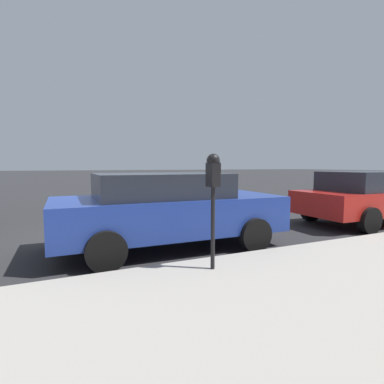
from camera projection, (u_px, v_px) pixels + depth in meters
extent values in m
plane|color=#2B2B2D|center=(125.00, 240.00, 6.53)|extent=(220.00, 220.00, 0.00)
cylinder|color=black|center=(213.00, 228.00, 4.30)|extent=(0.06, 0.06, 1.20)
cube|color=black|center=(213.00, 175.00, 4.23)|extent=(0.20, 0.14, 0.34)
sphere|color=black|center=(213.00, 160.00, 4.21)|extent=(0.19, 0.19, 0.19)
cube|color=#19389E|center=(210.00, 177.00, 4.33)|extent=(0.01, 0.11, 0.12)
cube|color=black|center=(210.00, 169.00, 4.32)|extent=(0.01, 0.10, 0.08)
cube|color=navy|center=(170.00, 214.00, 5.96)|extent=(2.00, 4.43, 0.69)
cube|color=#232833|center=(161.00, 185.00, 5.84)|extent=(1.73, 2.49, 0.46)
cylinder|color=black|center=(209.00, 218.00, 7.40)|extent=(0.23, 0.64, 0.64)
cylinder|color=black|center=(255.00, 235.00, 5.65)|extent=(0.23, 0.64, 0.64)
cylinder|color=black|center=(94.00, 227.00, 6.32)|extent=(0.23, 0.64, 0.64)
cylinder|color=black|center=(106.00, 251.00, 4.57)|extent=(0.23, 0.64, 0.64)
cube|color=#B21E19|center=(374.00, 201.00, 8.50)|extent=(1.91, 4.60, 0.61)
cube|color=#232833|center=(370.00, 181.00, 8.38)|extent=(1.66, 2.59, 0.52)
cylinder|color=black|center=(376.00, 205.00, 9.93)|extent=(0.23, 0.64, 0.64)
cylinder|color=black|center=(311.00, 210.00, 8.80)|extent=(0.23, 0.64, 0.64)
cylinder|color=black|center=(369.00, 220.00, 7.13)|extent=(0.23, 0.64, 0.64)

